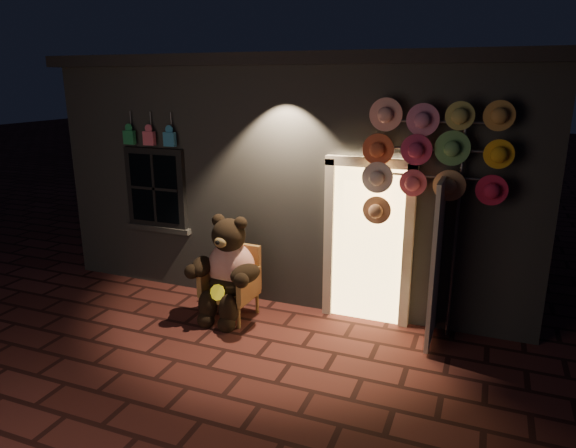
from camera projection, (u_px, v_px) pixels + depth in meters
The scene contains 5 objects.
ground at pixel (225, 350), 6.14m from camera, with size 60.00×60.00×0.00m, color #592622.
shop_building at pixel (328, 159), 9.24m from camera, with size 7.30×5.95×3.51m.
wicker_armchair at pixel (233, 281), 6.95m from camera, with size 0.70×0.64×0.97m.
teddy_bear at pixel (228, 270), 6.78m from camera, with size 1.05×0.83×1.45m.
hat_rack at pixel (432, 157), 5.93m from camera, with size 1.64×0.22×2.89m.
Camera 1 is at (2.72, -4.84, 3.13)m, focal length 32.00 mm.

